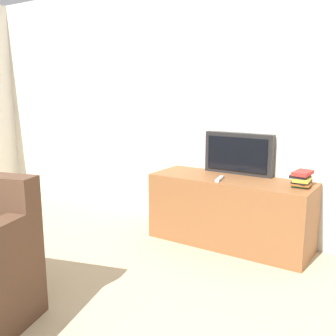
{
  "coord_description": "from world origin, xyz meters",
  "views": [
    {
      "loc": [
        2.05,
        -0.61,
        1.47
      ],
      "look_at": [
        0.2,
        2.22,
        0.79
      ],
      "focal_mm": 42.0,
      "sensor_mm": 36.0,
      "label": 1
    }
  ],
  "objects_px": {
    "television": "(238,154)",
    "book_stack": "(302,179)",
    "remote_on_stand": "(220,179)",
    "tv_stand": "(230,211)"
  },
  "relations": [
    {
      "from": "book_stack",
      "to": "remote_on_stand",
      "type": "xyz_separation_m",
      "value": [
        -0.69,
        -0.16,
        -0.06
      ]
    },
    {
      "from": "book_stack",
      "to": "remote_on_stand",
      "type": "relative_size",
      "value": 1.14
    },
    {
      "from": "television",
      "to": "remote_on_stand",
      "type": "bearing_deg",
      "value": -95.17
    },
    {
      "from": "tv_stand",
      "to": "television",
      "type": "relative_size",
      "value": 2.21
    },
    {
      "from": "remote_on_stand",
      "to": "tv_stand",
      "type": "bearing_deg",
      "value": 65.09
    },
    {
      "from": "tv_stand",
      "to": "remote_on_stand",
      "type": "height_order",
      "value": "remote_on_stand"
    },
    {
      "from": "television",
      "to": "book_stack",
      "type": "height_order",
      "value": "television"
    },
    {
      "from": "tv_stand",
      "to": "book_stack",
      "type": "bearing_deg",
      "value": 3.05
    },
    {
      "from": "remote_on_stand",
      "to": "book_stack",
      "type": "bearing_deg",
      "value": 12.71
    },
    {
      "from": "book_stack",
      "to": "remote_on_stand",
      "type": "distance_m",
      "value": 0.71
    }
  ]
}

